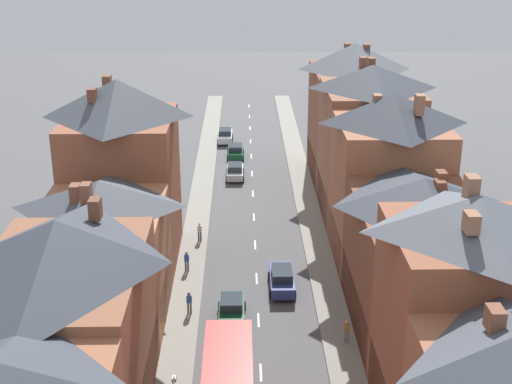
# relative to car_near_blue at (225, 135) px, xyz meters

# --- Properties ---
(pavement_left) EXTENTS (2.20, 104.00, 0.14)m
(pavement_left) POSITION_rel_car_near_blue_xyz_m (-2.00, -27.73, -0.77)
(pavement_left) COLOR gray
(pavement_left) RESTS_ON ground
(pavement_right) EXTENTS (2.20, 104.00, 0.14)m
(pavement_right) POSITION_rel_car_near_blue_xyz_m (8.20, -27.73, -0.77)
(pavement_right) COLOR gray
(pavement_right) RESTS_ON ground
(centre_line_dashes) EXTENTS (0.14, 97.80, 0.01)m
(centre_line_dashes) POSITION_rel_car_near_blue_xyz_m (3.10, -29.73, -0.84)
(centre_line_dashes) COLOR silver
(centre_line_dashes) RESTS_ON ground
(terrace_row_left) EXTENTS (8.00, 49.92, 14.45)m
(terrace_row_left) POSITION_rel_car_near_blue_xyz_m (-7.08, -51.12, 4.91)
(terrace_row_left) COLOR #B2704C
(terrace_row_left) RESTS_ON ground
(terrace_row_right) EXTENTS (8.00, 70.82, 14.23)m
(terrace_row_right) POSITION_rel_car_near_blue_xyz_m (13.29, -41.90, 5.47)
(terrace_row_right) COLOR brown
(terrace_row_right) RESTS_ON ground
(car_near_blue) EXTENTS (1.90, 4.19, 1.68)m
(car_near_blue) POSITION_rel_car_near_blue_xyz_m (0.00, 0.00, 0.00)
(car_near_blue) COLOR silver
(car_near_blue) RESTS_ON ground
(car_near_silver) EXTENTS (1.90, 4.11, 1.58)m
(car_near_silver) POSITION_rel_car_near_blue_xyz_m (1.30, -6.26, -0.04)
(car_near_silver) COLOR #144728
(car_near_silver) RESTS_ON ground
(car_parked_left_a) EXTENTS (1.90, 3.90, 1.68)m
(car_parked_left_a) POSITION_rel_car_near_blue_xyz_m (1.30, -41.55, -0.00)
(car_parked_left_a) COLOR #144728
(car_parked_left_a) RESTS_ON ground
(car_parked_right_a) EXTENTS (1.90, 4.57, 1.70)m
(car_parked_right_a) POSITION_rel_car_near_blue_xyz_m (4.90, -37.41, 0.01)
(car_parked_right_a) COLOR navy
(car_parked_right_a) RESTS_ON ground
(car_mid_black) EXTENTS (1.90, 4.19, 1.59)m
(car_mid_black) POSITION_rel_car_near_blue_xyz_m (1.30, -13.14, -0.04)
(car_mid_black) COLOR #B7BABF
(car_mid_black) RESTS_ON ground
(pedestrian_mid_left) EXTENTS (0.36, 0.22, 1.61)m
(pedestrian_mid_left) POSITION_rel_car_near_blue_xyz_m (8.60, -44.77, 0.19)
(pedestrian_mid_left) COLOR gray
(pedestrian_mid_left) RESTS_ON pavement_right
(pedestrian_mid_right) EXTENTS (0.36, 0.22, 1.61)m
(pedestrian_mid_right) POSITION_rel_car_near_blue_xyz_m (-1.59, -40.99, 0.19)
(pedestrian_mid_right) COLOR brown
(pedestrian_mid_right) RESTS_ON pavement_left
(pedestrian_far_left) EXTENTS (0.36, 0.22, 1.61)m
(pedestrian_far_left) POSITION_rel_car_near_blue_xyz_m (-2.21, -34.63, 0.19)
(pedestrian_far_left) COLOR #3D4256
(pedestrian_far_left) RESTS_ON pavement_left
(pedestrian_far_right) EXTENTS (0.36, 0.22, 1.61)m
(pedestrian_far_right) POSITION_rel_car_near_blue_xyz_m (-1.53, -29.11, 0.19)
(pedestrian_far_right) COLOR #3D4256
(pedestrian_far_right) RESTS_ON pavement_left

